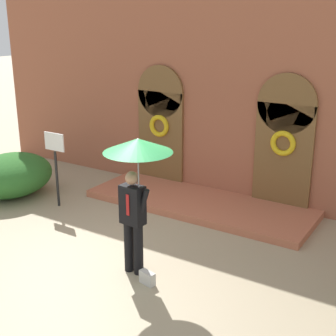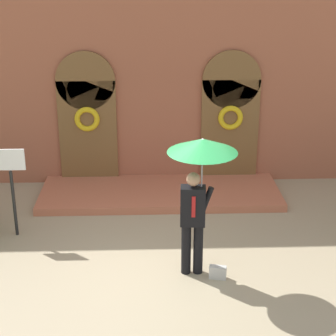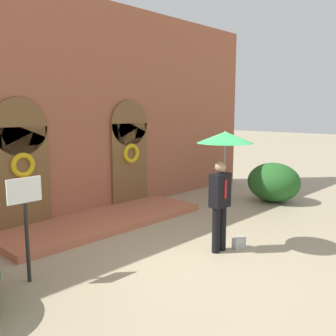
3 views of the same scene
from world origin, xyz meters
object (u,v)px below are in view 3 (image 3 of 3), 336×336
Objects in this scene: handbag at (239,243)px; sign_post at (26,212)px; shrub_right at (274,182)px; person_with_umbrella at (224,155)px.

sign_post is at bearing 168.66° from handbag.
shrub_right is (7.72, -0.25, -0.57)m from sign_post.
person_with_umbrella is 3.70m from sign_post.
handbag is at bearing -160.99° from shrub_right.
sign_post reaches higher than handbag.
sign_post reaches higher than shrub_right.
handbag is 0.16× the size of sign_post.
person_with_umbrella is 1.37× the size of sign_post.
person_with_umbrella is at bearing -23.72° from sign_post.
person_with_umbrella is at bearing 160.72° from handbag.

